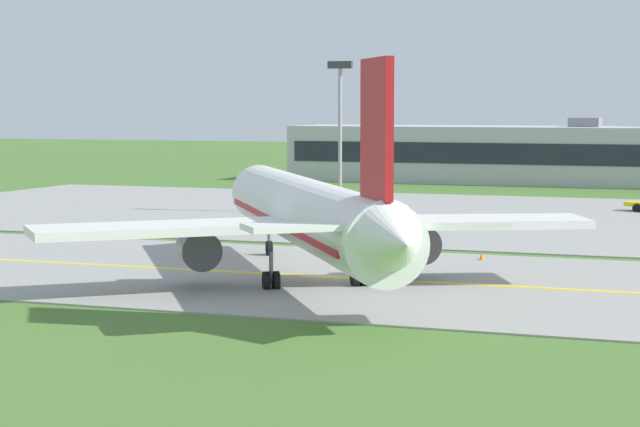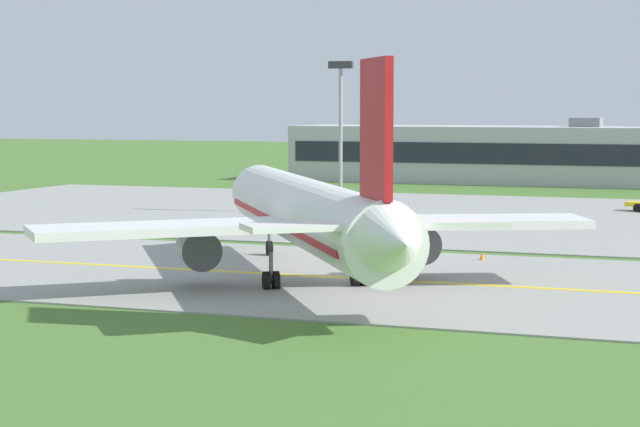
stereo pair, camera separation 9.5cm
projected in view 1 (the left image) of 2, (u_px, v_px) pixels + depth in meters
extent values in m
plane|color=#47702D|center=(318.00, 278.00, 72.61)|extent=(500.00, 500.00, 0.00)
cube|color=gray|center=(318.00, 277.00, 72.60)|extent=(240.00, 28.00, 0.10)
cube|color=gray|center=(579.00, 220.00, 108.45)|extent=(140.00, 52.00, 0.10)
cube|color=yellow|center=(318.00, 276.00, 72.60)|extent=(220.00, 0.60, 0.01)
cylinder|color=white|center=(308.00, 213.00, 69.90)|extent=(21.78, 30.74, 4.00)
cone|color=white|center=(256.00, 191.00, 87.58)|extent=(4.60, 4.24, 3.80)
cone|color=white|center=(397.00, 241.00, 51.99)|extent=(4.59, 4.53, 3.40)
cube|color=red|center=(308.00, 221.00, 69.94)|extent=(20.38, 28.50, 0.36)
cube|color=#1E232D|center=(262.00, 184.00, 85.38)|extent=(3.83, 3.35, 0.70)
cube|color=white|center=(167.00, 229.00, 65.95)|extent=(14.49, 13.44, 0.50)
cylinder|color=#47474C|center=(199.00, 248.00, 68.45)|extent=(3.78, 4.10, 2.30)
cylinder|color=black|center=(196.00, 245.00, 70.01)|extent=(1.90, 1.35, 2.10)
cube|color=white|center=(458.00, 222.00, 69.67)|extent=(15.63, 10.65, 0.50)
cylinder|color=#47474C|center=(415.00, 243.00, 71.30)|extent=(3.78, 4.10, 2.30)
cylinder|color=black|center=(407.00, 240.00, 72.85)|extent=(1.90, 1.35, 2.10)
cube|color=red|center=(376.00, 129.00, 54.85)|extent=(2.72, 3.91, 6.50)
cube|color=white|center=(310.00, 226.00, 54.36)|extent=(6.18, 5.63, 0.30)
cube|color=white|center=(443.00, 223.00, 55.76)|extent=(6.44, 4.85, 0.30)
cylinder|color=slate|center=(269.00, 237.00, 82.78)|extent=(0.24, 0.24, 1.65)
cylinder|color=black|center=(269.00, 249.00, 82.86)|extent=(0.89, 1.11, 1.10)
cylinder|color=slate|center=(271.00, 266.00, 67.64)|extent=(0.24, 0.24, 1.65)
cylinder|color=black|center=(266.00, 281.00, 67.66)|extent=(0.89, 1.11, 1.10)
cylinder|color=black|center=(276.00, 281.00, 67.78)|extent=(0.89, 1.11, 1.10)
cylinder|color=slate|center=(360.00, 264.00, 68.78)|extent=(0.24, 0.24, 1.65)
cylinder|color=black|center=(355.00, 278.00, 68.80)|extent=(0.89, 1.11, 1.10)
cylinder|color=black|center=(364.00, 278.00, 68.92)|extent=(0.89, 1.11, 1.10)
cylinder|color=black|center=(637.00, 208.00, 116.36)|extent=(0.95, 0.51, 0.90)
cube|color=orange|center=(295.00, 213.00, 99.46)|extent=(2.60, 2.51, 1.80)
cube|color=#1E232D|center=(296.00, 210.00, 98.67)|extent=(1.70, 0.94, 0.81)
cylinder|color=silver|center=(292.00, 207.00, 102.40)|extent=(3.50, 4.56, 1.80)
cube|color=#383838|center=(292.00, 219.00, 102.50)|extent=(3.77, 4.70, 0.24)
cylinder|color=orange|center=(295.00, 201.00, 99.37)|extent=(0.20, 0.20, 0.18)
cylinder|color=black|center=(307.00, 226.00, 99.67)|extent=(0.67, 0.94, 0.90)
cylinder|color=black|center=(283.00, 226.00, 99.44)|extent=(0.67, 0.94, 0.90)
cylinder|color=black|center=(303.00, 221.00, 103.47)|extent=(0.67, 0.94, 0.90)
cylinder|color=black|center=(279.00, 221.00, 103.23)|extent=(0.67, 0.94, 0.90)
cube|color=#B2B2B7|center=(500.00, 154.00, 161.78)|extent=(56.78, 13.98, 7.65)
cube|color=#1E232D|center=(489.00, 154.00, 155.16)|extent=(54.51, 0.10, 2.75)
cube|color=slate|center=(585.00, 122.00, 157.49)|extent=(4.00, 4.00, 1.20)
cylinder|color=gray|center=(340.00, 142.00, 114.01)|extent=(0.36, 0.36, 14.00)
cube|color=#333333|center=(340.00, 65.00, 113.34)|extent=(2.40, 0.50, 0.70)
cone|color=orange|center=(482.00, 257.00, 80.34)|extent=(0.44, 0.44, 0.60)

